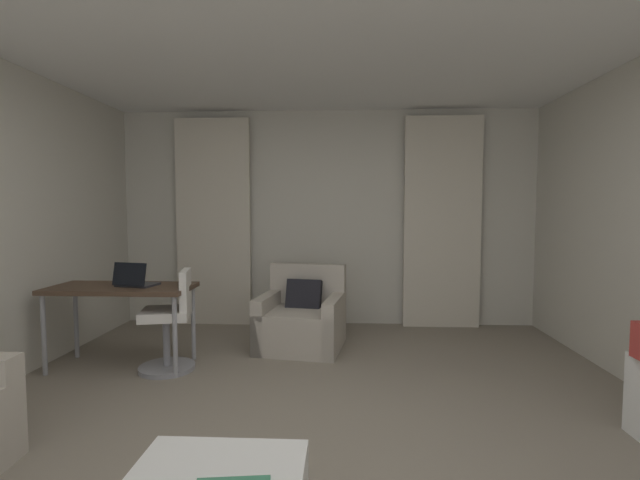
% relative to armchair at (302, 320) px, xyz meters
% --- Properties ---
extents(ground_plane, '(12.00, 12.00, 0.00)m').
position_rel_armchair_xyz_m(ground_plane, '(0.22, -2.01, -0.28)').
color(ground_plane, gray).
extents(wall_window, '(5.12, 0.06, 2.60)m').
position_rel_armchair_xyz_m(wall_window, '(0.22, 1.02, 1.02)').
color(wall_window, beige).
rests_on(wall_window, ground).
extents(curtain_left_panel, '(0.90, 0.06, 2.50)m').
position_rel_armchair_xyz_m(curtain_left_panel, '(-1.16, 0.89, 0.97)').
color(curtain_left_panel, beige).
rests_on(curtain_left_panel, ground).
extents(curtain_right_panel, '(0.90, 0.06, 2.50)m').
position_rel_armchair_xyz_m(curtain_right_panel, '(1.59, 0.89, 0.97)').
color(curtain_right_panel, beige).
rests_on(curtain_right_panel, ground).
extents(armchair, '(0.92, 0.88, 0.83)m').
position_rel_armchair_xyz_m(armchair, '(0.00, 0.00, 0.00)').
color(armchair, '#B2A899').
rests_on(armchair, ground).
extents(desk, '(1.23, 0.56, 0.73)m').
position_rel_armchair_xyz_m(desk, '(-1.55, -0.66, 0.38)').
color(desk, '#4C3828').
rests_on(desk, ground).
extents(desk_chair, '(0.48, 0.48, 0.88)m').
position_rel_armchair_xyz_m(desk_chair, '(-1.09, -0.71, 0.12)').
color(desk_chair, gray).
rests_on(desk_chair, ground).
extents(laptop, '(0.37, 0.31, 0.22)m').
position_rel_armchair_xyz_m(laptop, '(-1.41, -0.67, 0.50)').
color(laptop, '#2D2D33').
rests_on(laptop, desk).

